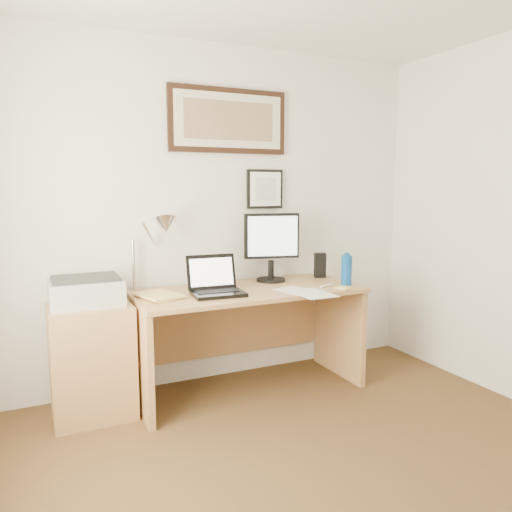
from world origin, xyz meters
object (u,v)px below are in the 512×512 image
desk (243,318)px  lcd_monitor (272,244)px  side_cabinet (92,361)px  book (144,298)px  printer (86,291)px  water_bottle (347,270)px  laptop (216,286)px

desk → lcd_monitor: 0.60m
side_cabinet → book: size_ratio=2.39×
book → printer: size_ratio=0.69×
water_bottle → lcd_monitor: (-0.44, 0.35, 0.18)m
desk → printer: (-1.08, 0.00, 0.30)m
book → desk: (0.75, 0.11, -0.25)m
side_cabinet → lcd_monitor: bearing=5.8°
lcd_monitor → printer: lcd_monitor is taller
desk → laptop: bearing=-151.8°
water_bottle → desk: (-0.72, 0.25, -0.34)m
desk → printer: size_ratio=3.64×
laptop → printer: size_ratio=0.81×
water_bottle → side_cabinet: bearing=173.1°
side_cabinet → book: 0.52m
side_cabinet → printer: size_ratio=1.66×
book → printer: bearing=160.7°
desk → lcd_monitor: (0.28, 0.10, 0.53)m
book → desk: book is taller
water_bottle → book: bearing=174.6°
water_bottle → desk: 0.84m
lcd_monitor → desk: bearing=-160.1°
lcd_monitor → printer: (-1.36, -0.10, -0.22)m
water_bottle → laptop: 0.99m
laptop → desk: bearing=28.2°
side_cabinet → laptop: size_ratio=2.04×
book → lcd_monitor: (1.03, 0.22, 0.28)m
desk → lcd_monitor: lcd_monitor is taller
desk → printer: bearing=179.8°
printer → desk: bearing=-0.2°
desk → laptop: size_ratio=4.48×
water_bottle → lcd_monitor: lcd_monitor is taller
lcd_monitor → laptop: bearing=-155.9°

